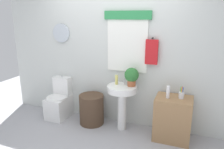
{
  "coord_description": "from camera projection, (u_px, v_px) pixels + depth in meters",
  "views": [
    {
      "loc": [
        1.3,
        -2.37,
        1.92
      ],
      "look_at": [
        0.08,
        0.8,
        0.98
      ],
      "focal_mm": 34.38,
      "sensor_mm": 36.0,
      "label": 1
    }
  ],
  "objects": [
    {
      "name": "faucet",
      "position": [
        125.0,
        81.0,
        3.66
      ],
      "size": [
        0.03,
        0.03,
        0.1
      ],
      "primitive_type": "cylinder",
      "color": "silver",
      "rests_on": "pedestal_sink"
    },
    {
      "name": "potted_plant",
      "position": [
        132.0,
        76.0,
        3.52
      ],
      "size": [
        0.24,
        0.24,
        0.31
      ],
      "color": "#AD5B38",
      "rests_on": "pedestal_sink"
    },
    {
      "name": "toothbrush_cup",
      "position": [
        181.0,
        95.0,
        3.26
      ],
      "size": [
        0.08,
        0.08,
        0.19
      ],
      "color": "silver",
      "rests_on": "wooden_cabinet"
    },
    {
      "name": "toilet",
      "position": [
        60.0,
        102.0,
        4.17
      ],
      "size": [
        0.38,
        0.51,
        0.79
      ],
      "color": "white",
      "rests_on": "ground_plane"
    },
    {
      "name": "back_wall",
      "position": [
        115.0,
        52.0,
        3.77
      ],
      "size": [
        4.4,
        0.18,
        2.6
      ],
      "color": "silver",
      "rests_on": "ground_plane"
    },
    {
      "name": "laundry_hamper",
      "position": [
        92.0,
        109.0,
        3.9
      ],
      "size": [
        0.44,
        0.44,
        0.54
      ],
      "primitive_type": "cylinder",
      "color": "#4C3828",
      "rests_on": "ground_plane"
    },
    {
      "name": "soap_bottle",
      "position": [
        117.0,
        80.0,
        3.63
      ],
      "size": [
        0.05,
        0.05,
        0.16
      ],
      "primitive_type": "cylinder",
      "color": "#DBD166",
      "rests_on": "pedestal_sink"
    },
    {
      "name": "lotion_bottle",
      "position": [
        168.0,
        92.0,
        3.26
      ],
      "size": [
        0.05,
        0.05,
        0.19
      ],
      "primitive_type": "cylinder",
      "color": "white",
      "rests_on": "wooden_cabinet"
    },
    {
      "name": "pedestal_sink",
      "position": [
        122.0,
        97.0,
        3.61
      ],
      "size": [
        0.5,
        0.5,
        0.79
      ],
      "color": "white",
      "rests_on": "ground_plane"
    },
    {
      "name": "wooden_cabinet",
      "position": [
        173.0,
        119.0,
        3.39
      ],
      "size": [
        0.56,
        0.44,
        0.7
      ],
      "primitive_type": "cube",
      "color": "#9E754C",
      "rests_on": "ground_plane"
    }
  ]
}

